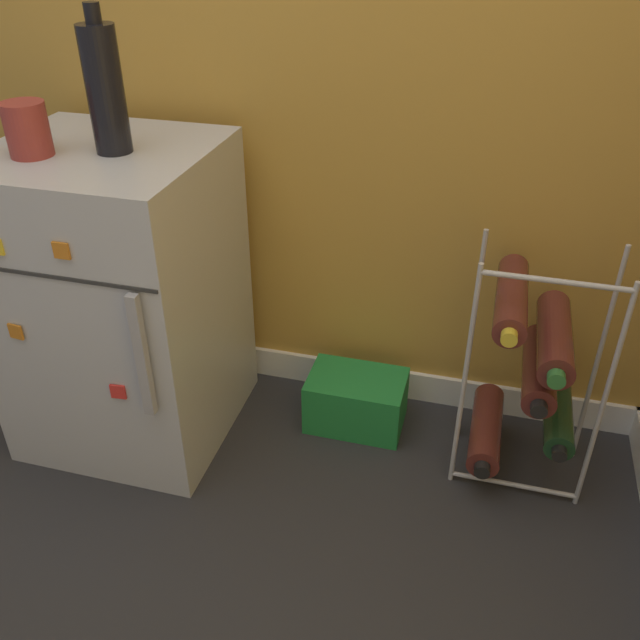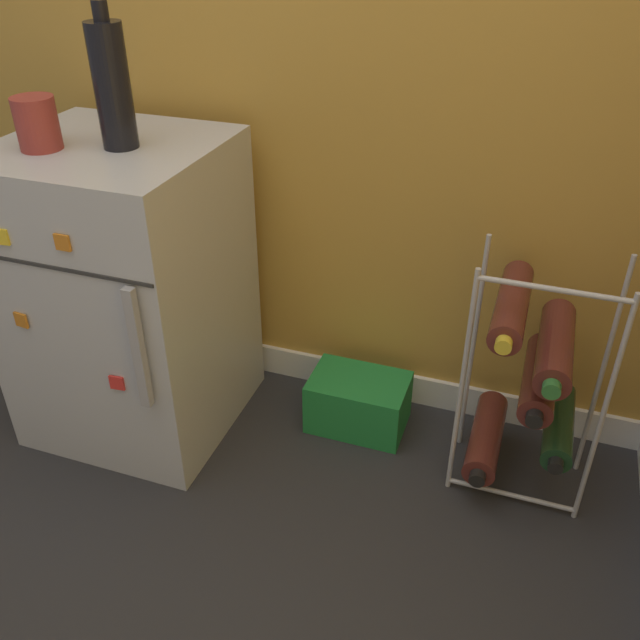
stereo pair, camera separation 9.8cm
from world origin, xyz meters
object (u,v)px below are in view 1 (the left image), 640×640
at_px(soda_box, 356,400).
at_px(fridge_top_bottle, 105,89).
at_px(wine_rack, 529,371).
at_px(mini_fridge, 123,300).
at_px(fridge_top_cup, 27,129).

bearing_deg(soda_box, fridge_top_bottle, -164.45).
xyz_separation_m(wine_rack, fridge_top_bottle, (-0.96, -0.08, 0.60)).
height_order(mini_fridge, fridge_top_bottle, fridge_top_bottle).
distance_m(soda_box, fridge_top_bottle, 1.01).
xyz_separation_m(soda_box, fridge_top_bottle, (-0.53, -0.15, 0.84)).
distance_m(wine_rack, soda_box, 0.49).
height_order(soda_box, fridge_top_cup, fridge_top_cup).
bearing_deg(mini_fridge, fridge_top_cup, -144.85).
relative_size(soda_box, fridge_top_cup, 2.31).
bearing_deg(wine_rack, fridge_top_bottle, -175.38).
xyz_separation_m(mini_fridge, fridge_top_cup, (-0.11, -0.08, 0.45)).
xyz_separation_m(wine_rack, soda_box, (-0.42, 0.07, -0.24)).
height_order(wine_rack, fridge_top_bottle, fridge_top_bottle).
height_order(mini_fridge, wine_rack, mini_fridge).
bearing_deg(soda_box, fridge_top_cup, -162.56).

